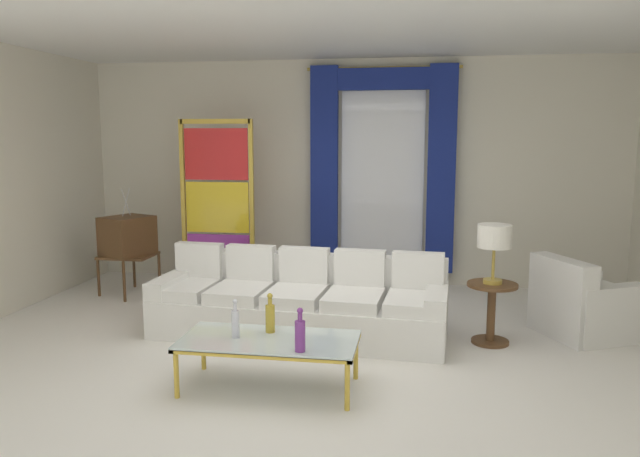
% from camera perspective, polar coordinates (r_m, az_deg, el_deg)
% --- Properties ---
extents(ground_plane, '(16.00, 16.00, 0.00)m').
position_cam_1_polar(ground_plane, '(5.69, -0.78, -11.91)').
color(ground_plane, white).
extents(wall_rear, '(8.00, 0.12, 3.00)m').
position_cam_1_polar(wall_rear, '(8.37, 2.90, 5.24)').
color(wall_rear, silver).
rests_on(wall_rear, ground).
extents(ceiling_slab, '(8.00, 7.60, 0.04)m').
position_cam_1_polar(ceiling_slab, '(6.20, 0.53, 18.15)').
color(ceiling_slab, white).
extents(curtained_window, '(2.00, 0.17, 2.70)m').
position_cam_1_polar(curtained_window, '(8.15, 5.82, 6.81)').
color(curtained_window, white).
rests_on(curtained_window, ground).
extents(couch_white_long, '(2.97, 1.11, 0.86)m').
position_cam_1_polar(couch_white_long, '(6.24, -1.84, -7.07)').
color(couch_white_long, white).
rests_on(couch_white_long, ground).
extents(coffee_table, '(1.40, 0.67, 0.41)m').
position_cam_1_polar(coffee_table, '(4.94, -4.76, -10.54)').
color(coffee_table, silver).
rests_on(coffee_table, ground).
extents(bottle_blue_decanter, '(0.08, 0.08, 0.33)m').
position_cam_1_polar(bottle_blue_decanter, '(4.60, -1.87, -9.77)').
color(bottle_blue_decanter, '#753384').
rests_on(bottle_blue_decanter, coffee_table).
extents(bottle_crystal_tall, '(0.08, 0.08, 0.33)m').
position_cam_1_polar(bottle_crystal_tall, '(5.04, -4.67, -8.17)').
color(bottle_crystal_tall, gold).
rests_on(bottle_crystal_tall, coffee_table).
extents(bottle_amber_squat, '(0.06, 0.06, 0.31)m').
position_cam_1_polar(bottle_amber_squat, '(4.94, -7.88, -8.63)').
color(bottle_amber_squat, silver).
rests_on(bottle_amber_squat, coffee_table).
extents(vintage_tv, '(0.70, 0.74, 1.35)m').
position_cam_1_polar(vintage_tv, '(8.05, -17.49, -0.81)').
color(vintage_tv, brown).
rests_on(vintage_tv, ground).
extents(armchair_white, '(1.09, 1.08, 0.80)m').
position_cam_1_polar(armchair_white, '(6.73, 23.19, -6.78)').
color(armchair_white, white).
rests_on(armchair_white, ground).
extents(stained_glass_divider, '(0.95, 0.05, 2.20)m').
position_cam_1_polar(stained_glass_divider, '(7.84, -9.52, 1.65)').
color(stained_glass_divider, gold).
rests_on(stained_glass_divider, ground).
extents(peacock_figurine, '(0.44, 0.60, 0.50)m').
position_cam_1_polar(peacock_figurine, '(7.52, -7.14, -5.09)').
color(peacock_figurine, beige).
rests_on(peacock_figurine, ground).
extents(round_side_table, '(0.48, 0.48, 0.59)m').
position_cam_1_polar(round_side_table, '(6.17, 15.67, -7.10)').
color(round_side_table, brown).
rests_on(round_side_table, ground).
extents(table_lamp_brass, '(0.32, 0.32, 0.57)m').
position_cam_1_polar(table_lamp_brass, '(6.03, 15.93, -0.93)').
color(table_lamp_brass, '#B29338').
rests_on(table_lamp_brass, round_side_table).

